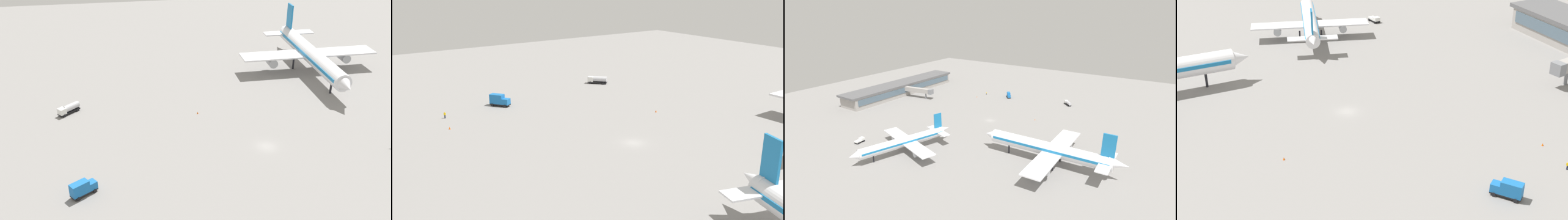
{
  "view_description": "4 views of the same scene",
  "coord_description": "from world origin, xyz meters",
  "views": [
    {
      "loc": [
        -32.61,
        -92.65,
        59.66
      ],
      "look_at": [
        -15.94,
        8.39,
        6.94
      ],
      "focal_mm": 43.34,
      "sensor_mm": 36.0,
      "label": 1
    },
    {
      "loc": [
        67.65,
        -59.46,
        35.06
      ],
      "look_at": [
        -14.74,
        -1.75,
        4.04
      ],
      "focal_mm": 40.72,
      "sensor_mm": 36.0,
      "label": 2
    },
    {
      "loc": [
        129.44,
        78.95,
        58.02
      ],
      "look_at": [
        -1.13,
        -7.15,
        4.15
      ],
      "focal_mm": 28.32,
      "sensor_mm": 36.0,
      "label": 3
    },
    {
      "loc": [
        -105.78,
        45.16,
        59.34
      ],
      "look_at": [
        -11.39,
        -0.9,
        5.41
      ],
      "focal_mm": 52.13,
      "sensor_mm": 36.0,
      "label": 4
    }
  ],
  "objects": [
    {
      "name": "ground",
      "position": [
        0.0,
        0.0,
        0.0
      ],
      "size": [
        288.0,
        288.0,
        0.0
      ],
      "primitive_type": "plane",
      "color": "gray"
    },
    {
      "name": "airplane_taxiing",
      "position": [
        50.63,
        -10.0,
        4.85
      ],
      "size": [
        42.78,
        35.08,
        13.34
      ],
      "rotation": [
        0.0,
        0.0,
        5.98
      ],
      "color": "white",
      "rests_on": "ground"
    },
    {
      "name": "catering_truck",
      "position": [
        -42.59,
        -12.09,
        1.7
      ],
      "size": [
        5.68,
        4.77,
        3.3
      ],
      "rotation": [
        0.0,
        0.0,
        0.61
      ],
      "color": "black",
      "rests_on": "ground"
    },
    {
      "name": "pushback_tractor",
      "position": [
        54.82,
        -34.0,
        0.97
      ],
      "size": [
        4.58,
        2.6,
        1.9
      ],
      "rotation": [
        0.0,
        0.0,
        3.25
      ],
      "color": "black",
      "rests_on": "ground"
    },
    {
      "name": "ground_crew_worker",
      "position": [
        -40.44,
        -27.94,
        0.85
      ],
      "size": [
        0.54,
        0.54,
        1.67
      ],
      "rotation": [
        0.0,
        0.0,
        5.47
      ],
      "color": "#1E2338",
      "rests_on": "ground"
    },
    {
      "name": "safety_cone_near_gate",
      "position": [
        -13.55,
        19.42,
        0.3
      ],
      "size": [
        0.44,
        0.44,
        0.6
      ],
      "primitive_type": "cone",
      "color": "#EA590C",
      "rests_on": "ground"
    },
    {
      "name": "safety_cone_mid_apron",
      "position": [
        -31.53,
        -29.72,
        0.3
      ],
      "size": [
        0.44,
        0.44,
        0.6
      ],
      "primitive_type": "cone",
      "color": "#EA590C",
      "rests_on": "ground"
    }
  ]
}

